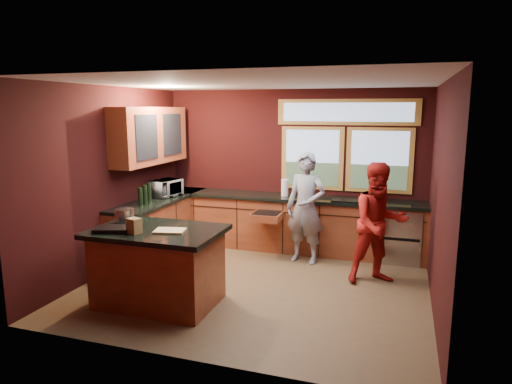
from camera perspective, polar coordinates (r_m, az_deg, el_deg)
The scene contains 14 objects.
floor at distance 6.37m, azimuth 0.03°, elevation -11.53°, with size 4.50×4.50×0.00m, color brown.
room_shell at distance 6.44m, azimuth -4.14°, elevation 5.22°, with size 4.52×4.02×2.71m.
back_counter at distance 7.73m, azimuth 5.35°, elevation -3.97°, with size 4.50×0.64×0.93m.
left_counter at distance 7.73m, azimuth -11.88°, elevation -4.15°, with size 0.64×2.30×0.93m.
island at distance 5.78m, azimuth -12.10°, elevation -9.03°, with size 1.55×1.05×0.95m.
person_grey at distance 7.08m, azimuth 6.24°, elevation -2.01°, with size 0.63×0.41×1.73m, color slate.
person_red at distance 6.44m, azimuth 15.12°, elevation -3.83°, with size 0.81×0.63×1.67m, color #A11712.
microwave at distance 7.74m, azimuth -11.20°, elevation 0.48°, with size 0.51×0.34×0.28m, color #999999.
potted_plant at distance 7.48m, azimuth 15.16°, elevation 0.39°, with size 0.35×0.30×0.39m, color #999999.
paper_towel at distance 7.67m, azimuth 3.61°, elevation 0.56°, with size 0.12×0.12×0.28m, color white.
cutting_board at distance 5.50m, azimuth -10.74°, elevation -4.77°, with size 0.35×0.25×0.02m, color tan.
stock_pot at distance 6.03m, azimuth -16.12°, elevation -2.88°, with size 0.24×0.24×0.18m, color #BCBCC2.
paper_bag at distance 5.49m, azimuth -14.98°, elevation -4.11°, with size 0.15×0.12×0.18m, color brown.
black_tray at distance 5.67m, azimuth -17.51°, elevation -4.46°, with size 0.40×0.28×0.05m, color black.
Camera 1 is at (1.83, -5.62, 2.37)m, focal length 32.00 mm.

